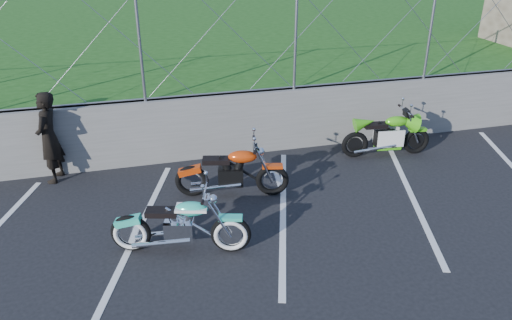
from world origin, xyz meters
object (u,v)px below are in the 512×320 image
object	(u,v)px
cruiser_turquoise	(182,227)
sportbike_green	(388,136)
naked_orange	(233,174)
person_standing	(49,138)

from	to	relation	value
cruiser_turquoise	sportbike_green	size ratio (longest dim) A/B	1.07
naked_orange	person_standing	size ratio (longest dim) A/B	1.15
cruiser_turquoise	sportbike_green	bearing A→B (deg)	42.71
naked_orange	sportbike_green	xyz separation A→B (m)	(3.44, 0.85, -0.01)
naked_orange	sportbike_green	distance (m)	3.54
sportbike_green	naked_orange	bearing A→B (deg)	-159.20
naked_orange	person_standing	xyz separation A→B (m)	(-3.11, 1.45, 0.43)
cruiser_turquoise	person_standing	size ratio (longest dim) A/B	1.17
naked_orange	sportbike_green	world-z (taller)	naked_orange
cruiser_turquoise	sportbike_green	xyz separation A→B (m)	(4.52, 2.28, 0.01)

